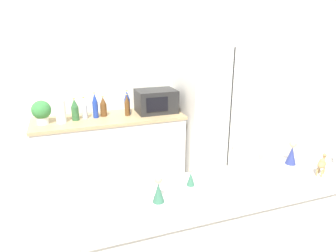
{
  "coord_description": "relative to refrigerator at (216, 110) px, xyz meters",
  "views": [
    {
      "loc": [
        -0.96,
        -1.04,
        1.89
      ],
      "look_at": [
        -0.1,
        1.37,
        1.05
      ],
      "focal_mm": 32.0,
      "sensor_mm": 36.0,
      "label": 1
    }
  ],
  "objects": [
    {
      "name": "wise_man_figurine_blue",
      "position": [
        -1.2,
        -1.88,
        0.17
      ],
      "size": [
        0.05,
        0.05,
        0.12
      ],
      "color": "#33664C",
      "rests_on": "bar_counter"
    },
    {
      "name": "refrigerator",
      "position": [
        0.0,
        0.0,
        0.0
      ],
      "size": [
        0.93,
        0.74,
        1.72
      ],
      "color": "silver",
      "rests_on": "ground_plane"
    },
    {
      "name": "back_bottle_5",
      "position": [
        -1.76,
        0.07,
        0.15
      ],
      "size": [
        0.08,
        0.08,
        0.26
      ],
      "color": "#2D6033",
      "rests_on": "back_counter"
    },
    {
      "name": "back_bottle_0",
      "position": [
        -1.53,
        0.09,
        0.17
      ],
      "size": [
        0.06,
        0.06,
        0.3
      ],
      "color": "navy",
      "rests_on": "back_counter"
    },
    {
      "name": "microwave",
      "position": [
        -0.79,
        0.1,
        0.17
      ],
      "size": [
        0.48,
        0.37,
        0.28
      ],
      "color": "black",
      "rests_on": "back_counter"
    },
    {
      "name": "wise_man_figurine_crimson",
      "position": [
        -1.43,
        -1.99,
        0.19
      ],
      "size": [
        0.07,
        0.07,
        0.16
      ],
      "color": "#33664C",
      "rests_on": "bar_counter"
    },
    {
      "name": "paper_towel_roll",
      "position": [
        -1.91,
        0.02,
        0.15
      ],
      "size": [
        0.11,
        0.11,
        0.25
      ],
      "color": "white",
      "rests_on": "back_counter"
    },
    {
      "name": "back_bottle_1",
      "position": [
        -1.15,
        0.14,
        0.17
      ],
      "size": [
        0.07,
        0.07,
        0.29
      ],
      "color": "navy",
      "rests_on": "back_counter"
    },
    {
      "name": "camel_figurine",
      "position": [
        -0.34,
        -2.04,
        0.2
      ],
      "size": [
        0.11,
        0.09,
        0.14
      ],
      "color": "#A87F4C",
      "rests_on": "bar_counter"
    },
    {
      "name": "potted_plant",
      "position": [
        -2.11,
        0.04,
        0.17
      ],
      "size": [
        0.2,
        0.2,
        0.26
      ],
      "color": "silver",
      "rests_on": "back_counter"
    },
    {
      "name": "back_bottle_4",
      "position": [
        -1.17,
        0.06,
        0.15
      ],
      "size": [
        0.06,
        0.06,
        0.26
      ],
      "color": "brown",
      "rests_on": "back_counter"
    },
    {
      "name": "wise_man_figurine_purple",
      "position": [
        -0.41,
        -1.84,
        0.19
      ],
      "size": [
        0.07,
        0.07,
        0.17
      ],
      "color": "navy",
      "rests_on": "bar_counter"
    },
    {
      "name": "wall_back",
      "position": [
        -0.91,
        0.41,
        0.42
      ],
      "size": [
        8.0,
        0.06,
        2.55
      ],
      "color": "silver",
      "rests_on": "ground_plane"
    },
    {
      "name": "bar_counter",
      "position": [
        -0.78,
        -1.97,
        -0.37
      ],
      "size": [
        2.17,
        0.49,
        0.98
      ],
      "color": "silver",
      "rests_on": "ground_plane"
    },
    {
      "name": "back_bottle_3",
      "position": [
        -1.44,
        0.13,
        0.14
      ],
      "size": [
        0.08,
        0.08,
        0.24
      ],
      "color": "brown",
      "rests_on": "back_counter"
    },
    {
      "name": "back_bottle_2",
      "position": [
        -1.66,
        0.09,
        0.15
      ],
      "size": [
        0.06,
        0.06,
        0.26
      ],
      "color": "#B2B7BC",
      "rests_on": "back_counter"
    },
    {
      "name": "back_counter",
      "position": [
        -1.38,
        0.08,
        -0.41
      ],
      "size": [
        1.75,
        0.63,
        0.89
      ],
      "color": "silver",
      "rests_on": "ground_plane"
    }
  ]
}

